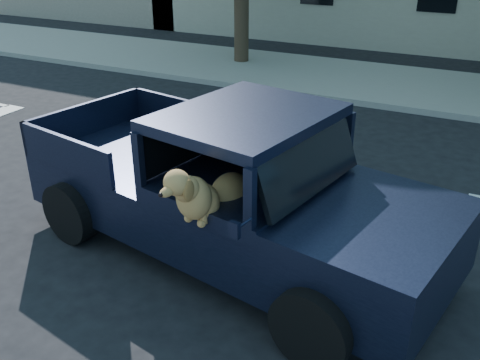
{
  "coord_description": "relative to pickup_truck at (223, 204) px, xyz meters",
  "views": [
    {
      "loc": [
        3.32,
        -5.13,
        3.99
      ],
      "look_at": [
        0.83,
        -0.14,
        1.3
      ],
      "focal_mm": 40.0,
      "sensor_mm": 36.0,
      "label": 1
    }
  ],
  "objects": [
    {
      "name": "pickup_truck",
      "position": [
        0.0,
        0.0,
        0.0
      ],
      "size": [
        5.94,
        3.38,
        2.01
      ],
      "rotation": [
        0.0,
        0.0,
        -0.19
      ],
      "color": "black",
      "rests_on": "ground"
    },
    {
      "name": "ground",
      "position": [
        -0.39,
        -0.25,
        -0.68
      ],
      "size": [
        120.0,
        120.0,
        0.0
      ],
      "primitive_type": "plane",
      "color": "black",
      "rests_on": "ground"
    },
    {
      "name": "far_sidewalk",
      "position": [
        -0.39,
        8.95,
        -0.61
      ],
      "size": [
        60.0,
        4.0,
        0.15
      ],
      "primitive_type": "cube",
      "color": "gray",
      "rests_on": "ground"
    },
    {
      "name": "lane_stripes",
      "position": [
        1.61,
        3.15,
        -0.68
      ],
      "size": [
        21.6,
        0.14,
        0.01
      ],
      "primitive_type": null,
      "color": "silver",
      "rests_on": "ground"
    }
  ]
}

